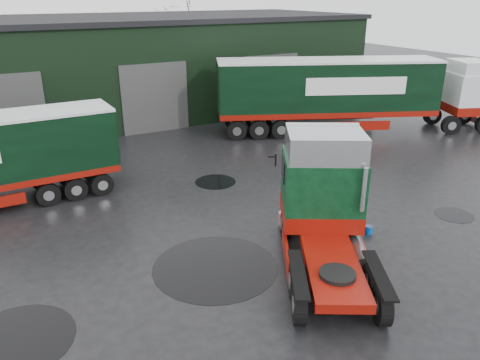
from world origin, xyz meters
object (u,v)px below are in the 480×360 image
object	(u,v)px
hero_tractor	(330,213)
tree_back_b	(178,39)
lorry_right	(326,96)
warehouse	(124,65)
wash_bucket	(368,230)

from	to	relation	value
hero_tractor	tree_back_b	bearing A→B (deg)	104.97
hero_tractor	lorry_right	world-z (taller)	lorry_right
warehouse	wash_bucket	bearing A→B (deg)	-84.73
hero_tractor	tree_back_b	distance (m)	34.21
lorry_right	wash_bucket	xyz separation A→B (m)	(-6.65, -10.76, -2.00)
wash_bucket	tree_back_b	distance (m)	32.52
wash_bucket	tree_back_b	bearing A→B (deg)	79.31
hero_tractor	tree_back_b	size ratio (longest dim) A/B	0.85
wash_bucket	lorry_right	bearing A→B (deg)	58.27
lorry_right	tree_back_b	bearing A→B (deg)	-154.40
hero_tractor	wash_bucket	distance (m)	3.60
warehouse	tree_back_b	distance (m)	12.82
warehouse	hero_tractor	bearing A→B (deg)	-92.08
warehouse	tree_back_b	bearing A→B (deg)	51.34
hero_tractor	wash_bucket	bearing A→B (deg)	53.56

